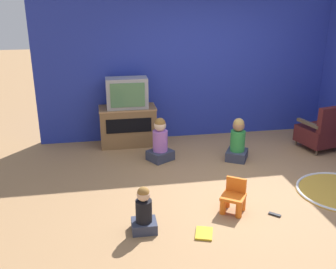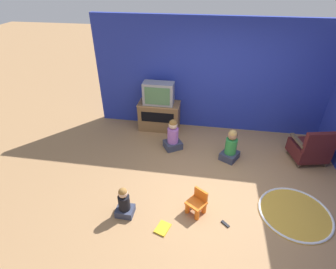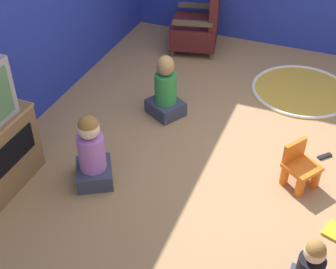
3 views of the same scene
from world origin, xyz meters
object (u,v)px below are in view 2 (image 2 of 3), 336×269
at_px(book, 163,228).
at_px(remote_control, 225,224).
at_px(black_armchair, 311,149).
at_px(television, 159,94).
at_px(child_watching_center, 231,147).
at_px(child_watching_left, 173,136).
at_px(tv_cabinet, 159,115).
at_px(child_watching_right, 124,203).
at_px(yellow_kid_chair, 197,204).

relative_size(book, remote_control, 2.11).
relative_size(black_armchair, book, 2.76).
relative_size(television, remote_control, 5.00).
xyz_separation_m(black_armchair, child_watching_center, (-1.58, -0.18, -0.01)).
bearing_deg(television, child_watching_center, -29.47).
xyz_separation_m(child_watching_left, child_watching_center, (1.22, -0.20, -0.00)).
xyz_separation_m(television, child_watching_center, (1.67, -0.94, -0.64)).
bearing_deg(tv_cabinet, television, -90.00).
bearing_deg(child_watching_right, remote_control, 2.50).
xyz_separation_m(tv_cabinet, child_watching_right, (-0.04, -2.74, -0.11)).
height_order(tv_cabinet, black_armchair, black_armchair).
xyz_separation_m(tv_cabinet, book, (0.61, -2.93, -0.34)).
height_order(black_armchair, child_watching_center, black_armchair).
bearing_deg(remote_control, television, -16.42).
xyz_separation_m(child_watching_right, book, (0.65, -0.19, -0.23)).
height_order(black_armchair, child_watching_left, black_armchair).
bearing_deg(book, black_armchair, -32.79).
bearing_deg(black_armchair, tv_cabinet, -26.88).
distance_m(black_armchair, child_watching_right, 3.81).
bearing_deg(child_watching_center, black_armchair, -53.94).
bearing_deg(television, remote_control, -59.52).
height_order(child_watching_left, remote_control, child_watching_left).
bearing_deg(child_watching_center, remote_control, -154.15).
height_order(yellow_kid_chair, remote_control, yellow_kid_chair).
bearing_deg(remote_control, book, 57.11).
bearing_deg(remote_control, child_watching_right, 44.68).
bearing_deg(child_watching_right, yellow_kid_chair, 12.54).
xyz_separation_m(yellow_kid_chair, child_watching_right, (-1.13, -0.23, 0.07)).
height_order(tv_cabinet, book, tv_cabinet).
xyz_separation_m(child_watching_center, book, (-1.06, -1.94, -0.29)).
bearing_deg(black_armchair, television, -26.17).
bearing_deg(child_watching_right, television, 90.00).
distance_m(child_watching_right, remote_control, 1.62).
xyz_separation_m(child_watching_left, child_watching_right, (-0.49, -1.95, -0.07)).
bearing_deg(yellow_kid_chair, child_watching_left, 144.46).
xyz_separation_m(tv_cabinet, remote_control, (1.56, -2.69, -0.34)).
bearing_deg(remote_control, child_watching_left, -16.70).
relative_size(yellow_kid_chair, child_watching_right, 0.75).
bearing_deg(child_watching_right, child_watching_left, 76.73).
bearing_deg(tv_cabinet, child_watching_center, -30.55).
relative_size(television, child_watching_center, 1.00).
bearing_deg(child_watching_left, television, 90.17).
distance_m(tv_cabinet, remote_control, 3.13).
xyz_separation_m(black_armchair, yellow_kid_chair, (-2.15, -1.69, -0.14)).
bearing_deg(tv_cabinet, book, -78.26).
relative_size(child_watching_right, book, 1.88).
bearing_deg(black_armchair, child_watching_left, -13.36).
height_order(tv_cabinet, yellow_kid_chair, tv_cabinet).
distance_m(television, book, 3.09).
relative_size(television, child_watching_left, 0.99).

